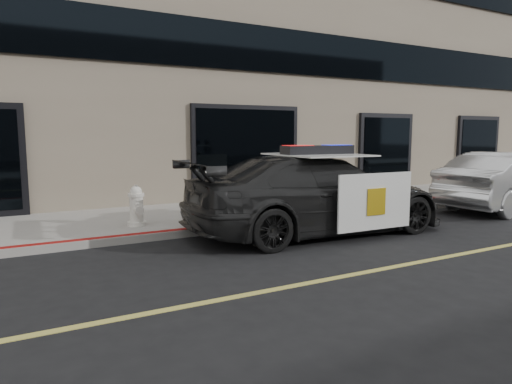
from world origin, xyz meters
TOP-DOWN VIEW (x-y plane):
  - ground at (0.00, 0.00)m, footprint 120.00×120.00m
  - sidewalk_n at (0.00, 5.25)m, footprint 60.00×3.50m
  - building_n at (0.00, 10.50)m, footprint 60.00×7.00m
  - police_car at (-1.64, 2.57)m, footprint 2.77×5.72m
  - fire_hydrant at (-4.91, 4.38)m, footprint 0.39×0.54m

SIDE VIEW (x-z plane):
  - ground at x=0.00m, z-range 0.00..0.00m
  - sidewalk_n at x=0.00m, z-range 0.00..0.15m
  - fire_hydrant at x=-4.91m, z-range 0.12..0.97m
  - police_car at x=-1.64m, z-range -0.09..1.73m
  - building_n at x=0.00m, z-range 0.00..12.00m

